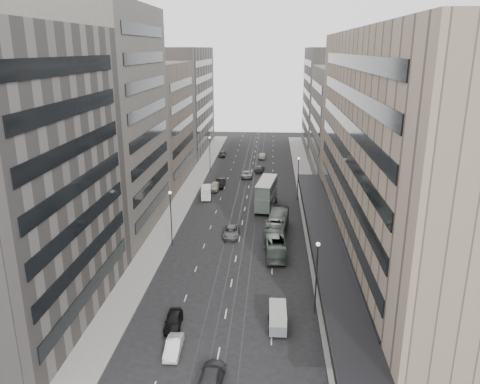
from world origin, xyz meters
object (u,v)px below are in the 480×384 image
(bus_near, at_px, (275,241))
(sedan_1, at_px, (174,347))
(vw_microbus, at_px, (278,317))
(sedan_0, at_px, (173,320))
(double_decker, at_px, (266,193))
(panel_van, at_px, (206,192))
(sedan_2, at_px, (231,232))
(bus_far, at_px, (277,226))

(bus_near, height_order, sedan_1, bus_near)
(vw_microbus, xyz_separation_m, sedan_0, (-10.79, -0.50, -0.55))
(bus_near, xyz_separation_m, sedan_0, (-10.53, -19.70, -0.82))
(double_decker, bearing_deg, bus_near, -77.42)
(panel_van, height_order, sedan_1, panel_van)
(sedan_2, bearing_deg, panel_van, 107.40)
(double_decker, xyz_separation_m, sedan_0, (-9.00, -38.57, -2.10))
(panel_van, relative_size, sedan_1, 1.05)
(bus_far, relative_size, sedan_2, 2.29)
(bus_far, xyz_separation_m, sedan_0, (-10.89, -25.47, -0.91))
(double_decker, xyz_separation_m, sedan_1, (-8.09, -42.90, -2.15))
(bus_far, distance_m, vw_microbus, 24.97)
(vw_microbus, xyz_separation_m, sedan_2, (-6.94, 24.32, -0.56))
(bus_near, height_order, panel_van, bus_near)
(vw_microbus, relative_size, sedan_2, 0.83)
(bus_far, distance_m, sedan_1, 31.44)
(bus_far, xyz_separation_m, sedan_1, (-9.98, -29.80, -0.97))
(bus_near, relative_size, sedan_1, 2.75)
(sedan_1, bearing_deg, sedan_0, 100.52)
(bus_far, distance_m, panel_van, 21.87)
(panel_van, relative_size, sedan_2, 0.82)
(panel_van, bearing_deg, double_decker, -26.61)
(sedan_1, relative_size, sedan_2, 0.79)
(bus_near, xyz_separation_m, bus_far, (0.35, 5.77, 0.09))
(bus_near, height_order, sedan_0, bus_near)
(bus_near, relative_size, sedan_2, 2.16)
(sedan_1, bearing_deg, panel_van, 92.85)
(double_decker, relative_size, vw_microbus, 2.31)
(bus_far, bearing_deg, double_decker, -75.78)
(vw_microbus, relative_size, sedan_0, 1.01)
(bus_near, distance_m, panel_van, 26.49)
(bus_near, relative_size, panel_van, 2.62)
(bus_near, distance_m, sedan_1, 25.90)
(bus_near, distance_m, sedan_2, 8.46)
(double_decker, distance_m, sedan_1, 43.71)
(bus_far, xyz_separation_m, sedan_2, (-7.04, -0.65, -0.92))
(bus_near, distance_m, vw_microbus, 19.21)
(sedan_0, height_order, sedan_2, sedan_0)
(panel_van, bearing_deg, sedan_1, -92.50)
(vw_microbus, height_order, sedan_0, vw_microbus)
(double_decker, height_order, sedan_2, double_decker)
(sedan_0, height_order, sedan_1, sedan_0)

